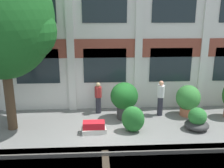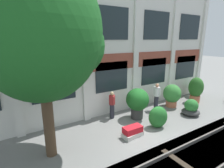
{
  "view_description": "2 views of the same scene",
  "coord_description": "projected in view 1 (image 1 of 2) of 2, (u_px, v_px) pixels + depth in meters",
  "views": [
    {
      "loc": [
        -0.38,
        -9.9,
        4.98
      ],
      "look_at": [
        0.25,
        0.92,
        1.82
      ],
      "focal_mm": 42.0,
      "sensor_mm": 36.0,
      "label": 1
    },
    {
      "loc": [
        -5.08,
        -5.65,
        4.36
      ],
      "look_at": [
        -0.61,
        1.72,
        2.11
      ],
      "focal_mm": 28.0,
      "sensor_mm": 36.0,
      "label": 2
    }
  ],
  "objects": [
    {
      "name": "potted_plant_ribbed_drum",
      "position": [
        188.0,
        99.0,
        12.42
      ],
      "size": [
        1.14,
        1.14,
        1.49
      ],
      "color": "#B76647",
      "rests_on": "ground"
    },
    {
      "name": "resident_watching_tracks",
      "position": [
        98.0,
        97.0,
        12.7
      ],
      "size": [
        0.34,
        0.52,
        1.55
      ],
      "rotation": [
        0.0,
        0.0,
        -0.21
      ],
      "color": "#282833",
      "rests_on": "ground"
    },
    {
      "name": "potted_plant_fluted_column",
      "position": [
        124.0,
        98.0,
        12.0
      ],
      "size": [
        1.27,
        1.27,
        1.73
      ],
      "color": "#333333",
      "rests_on": "ground"
    },
    {
      "name": "ground_plane",
      "position": [
        107.0,
        132.0,
        10.91
      ],
      "size": [
        80.0,
        80.0,
        0.0
      ],
      "primitive_type": "plane",
      "color": "slate"
    },
    {
      "name": "potted_plant_wide_bowl",
      "position": [
        197.0,
        120.0,
        11.09
      ],
      "size": [
        1.02,
        1.02,
        0.96
      ],
      "color": "#333333",
      "rests_on": "ground"
    },
    {
      "name": "apartment_facade",
      "position": [
        105.0,
        35.0,
        12.7
      ],
      "size": [
        16.75,
        0.64,
        7.49
      ],
      "color": "silver",
      "rests_on": "ground"
    },
    {
      "name": "resident_by_doorway",
      "position": [
        161.0,
        97.0,
        12.41
      ],
      "size": [
        0.34,
        0.52,
        1.72
      ],
      "rotation": [
        0.0,
        0.0,
        -2.94
      ],
      "color": "#282833",
      "rests_on": "ground"
    },
    {
      "name": "broadleaf_tree",
      "position": [
        1.0,
        22.0,
        10.0
      ],
      "size": [
        4.29,
        4.09,
        6.96
      ],
      "color": "#4C3826",
      "rests_on": "ground"
    },
    {
      "name": "topiary_hedge",
      "position": [
        133.0,
        119.0,
        10.84
      ],
      "size": [
        1.14,
        0.98,
        1.11
      ],
      "primitive_type": "ellipsoid",
      "rotation": [
        0.0,
        0.0,
        5.95
      ],
      "color": "#236B28",
      "rests_on": "ground"
    },
    {
      "name": "potted_plant_square_trough",
      "position": [
        94.0,
        128.0,
        10.8
      ],
      "size": [
        1.05,
        0.61,
        0.49
      ],
      "color": "beige",
      "rests_on": "ground"
    }
  ]
}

